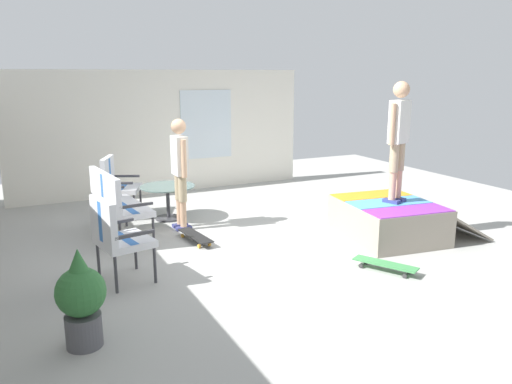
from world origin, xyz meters
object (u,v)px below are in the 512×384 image
Objects in this scene: person_skater at (399,133)px; patio_chair_by_wall at (115,232)px; patio_bench at (114,199)px; patio_table at (168,195)px; person_watching at (180,165)px; skate_ramp at (390,219)px; patio_chair_near_house at (116,181)px; skateboard_by_bench at (195,236)px; skateboard_spare at (385,264)px; potted_plant at (81,298)px.

patio_chair_by_wall is at bearing 88.60° from person_skater.
patio_table is at bearing -54.07° from patio_bench.
person_skater is at bearing -123.98° from person_watching.
patio_table is at bearing 48.34° from skate_ramp.
person_skater is at bearing -130.55° from patio_chair_near_house.
skateboard_spare is (-2.09, -1.73, 0.00)m from skateboard_by_bench.
skateboard_by_bench is at bearing 177.90° from person_watching.
skateboard_by_bench is 2.97m from potted_plant.
patio_table is (0.72, -1.00, -0.21)m from patio_bench.
person_skater reaches higher than patio_bench.
person_skater is at bearing -75.28° from potted_plant.
skateboard_by_bench is (1.00, -1.30, -0.53)m from patio_chair_by_wall.
patio_chair_by_wall is 0.59× the size of person_watching.
skateboard_spare is at bearing -152.87° from patio_table.
patio_bench reaches higher than skateboard_by_bench.
potted_plant is at bearing 105.17° from skate_ramp.
patio_chair_near_house is 4.30m from potted_plant.
patio_chair_near_house is 4.69m from skateboard_spare.
patio_chair_by_wall is at bearing 127.36° from skateboard_by_bench.
skateboard_spare is at bearing -147.89° from patio_chair_near_house.
patio_chair_near_house is at bearing -11.81° from patio_bench.
patio_bench is 1.28× the size of patio_chair_near_house.
person_watching is 3.58m from potted_plant.
person_watching is (1.78, 2.64, 0.73)m from skate_ramp.
patio_chair_near_house is 1.00× the size of patio_chair_by_wall.
skateboard_by_bench is at bearing 39.66° from skateboard_spare.
patio_chair_by_wall is 3.27m from skateboard_spare.
patio_bench reaches higher than skateboard_spare.
patio_chair_near_house is at bearing 53.33° from patio_table.
patio_chair_by_wall is at bearing 169.51° from patio_bench.
patio_chair_near_house is 0.94m from patio_table.
person_skater is at bearing -44.43° from skateboard_spare.
potted_plant is at bearing 157.04° from patio_chair_by_wall.
patio_chair_by_wall reaches higher than skateboard_by_bench.
patio_table is 3.83m from skateboard_spare.
patio_chair_near_house is (1.27, -0.27, -0.00)m from patio_bench.
potted_plant is at bearing 163.70° from patio_bench.
person_skater is 2.03m from skateboard_spare.
patio_chair_by_wall is (-1.58, 0.29, -0.00)m from patio_bench.
skate_ramp is 2.07× the size of patio_chair_near_house.
skateboard_by_bench is 0.89× the size of potted_plant.
patio_chair_near_house is 2.07m from skateboard_by_bench.
skateboard_spare is (-3.95, -2.48, -0.53)m from patio_chair_near_house.
potted_plant is (-0.20, 3.58, 0.38)m from skateboard_spare.
patio_chair_near_house reaches higher than potted_plant.
person_watching is 0.99× the size of person_skater.
patio_chair_by_wall is 1.28× the size of skateboard_spare.
person_watching is at bearing 31.34° from skateboard_spare.
patio_bench is at bearing -16.30° from potted_plant.
skateboard_spare is at bearing 135.57° from person_skater.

